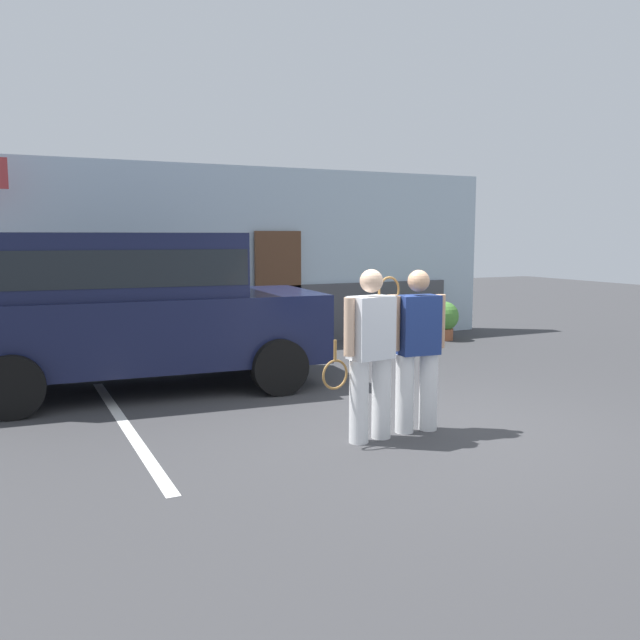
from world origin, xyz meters
The scene contains 8 objects.
ground_plane centered at (0.00, 0.00, 0.00)m, with size 40.00×40.00×0.00m, color #38383A.
parking_stripe_0 centered at (-2.76, 1.50, 0.00)m, with size 0.12×4.40×0.01m, color silver.
house_frontage centered at (0.01, 5.91, 1.53)m, with size 10.55×0.40×3.25m.
parked_suv centered at (-2.32, 3.15, 1.15)m, with size 4.73×2.45×2.05m.
tennis_player_man centered at (-0.67, -0.09, 0.88)m, with size 0.89×0.32×1.69m.
tennis_player_woman centered at (-0.08, -0.02, 0.88)m, with size 0.76×0.30×1.67m.
potted_plant_by_porch centered at (3.11, 4.93, 0.43)m, with size 0.59×0.59×0.78m.
potted_plant_secondary centered at (3.84, 4.85, 0.42)m, with size 0.57×0.57×0.75m.
Camera 1 is at (-3.88, -5.64, 2.01)m, focal length 37.34 mm.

